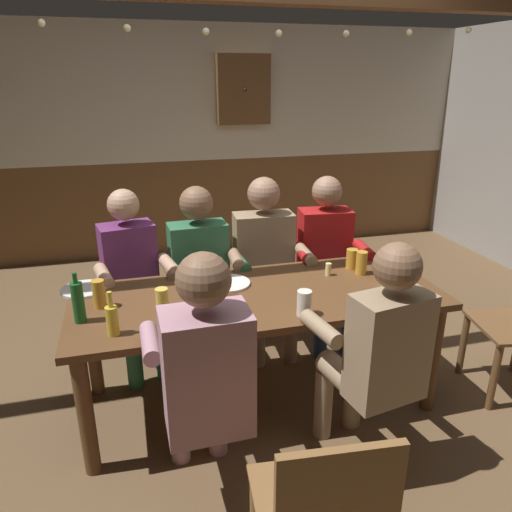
# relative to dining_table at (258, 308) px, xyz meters

# --- Properties ---
(ground_plane) EXTENTS (7.46, 7.46, 0.00)m
(ground_plane) POSITION_rel_dining_table_xyz_m (0.00, 0.12, -0.63)
(ground_plane) COLOR brown
(back_wall_upper) EXTENTS (6.22, 0.12, 1.37)m
(back_wall_upper) POSITION_rel_dining_table_xyz_m (0.00, 2.90, 1.09)
(back_wall_upper) COLOR beige
(back_wall_wainscot) EXTENTS (6.22, 0.12, 1.03)m
(back_wall_wainscot) POSITION_rel_dining_table_xyz_m (0.00, 2.90, -0.11)
(back_wall_wainscot) COLOR brown
(back_wall_wainscot) RESTS_ON ground_plane
(dining_table) EXTENTS (2.08, 0.83, 0.72)m
(dining_table) POSITION_rel_dining_table_xyz_m (0.00, 0.00, 0.00)
(dining_table) COLOR brown
(dining_table) RESTS_ON ground_plane
(person_0) EXTENTS (0.53, 0.57, 1.21)m
(person_0) POSITION_rel_dining_table_xyz_m (-0.69, 0.64, 0.03)
(person_0) COLOR #6B2D66
(person_0) RESTS_ON ground_plane
(person_1) EXTENTS (0.55, 0.55, 1.20)m
(person_1) POSITION_rel_dining_table_xyz_m (-0.23, 0.64, 0.04)
(person_1) COLOR #33724C
(person_1) RESTS_ON ground_plane
(person_2) EXTENTS (0.57, 0.52, 1.24)m
(person_2) POSITION_rel_dining_table_xyz_m (0.23, 0.65, 0.06)
(person_2) COLOR #997F60
(person_2) RESTS_ON ground_plane
(person_3) EXTENTS (0.54, 0.55, 1.22)m
(person_3) POSITION_rel_dining_table_xyz_m (0.69, 0.64, 0.05)
(person_3) COLOR #AD1919
(person_3) RESTS_ON ground_plane
(person_4) EXTENTS (0.50, 0.52, 1.26)m
(person_4) POSITION_rel_dining_table_xyz_m (-0.42, -0.65, 0.07)
(person_4) COLOR #B78493
(person_4) RESTS_ON ground_plane
(person_5) EXTENTS (0.54, 0.54, 1.23)m
(person_5) POSITION_rel_dining_table_xyz_m (0.40, -0.64, 0.04)
(person_5) COLOR #997F60
(person_5) RESTS_ON ground_plane
(table_candle) EXTENTS (0.04, 0.04, 0.08)m
(table_candle) POSITION_rel_dining_table_xyz_m (0.49, 0.15, 0.13)
(table_candle) COLOR #F9E08C
(table_candle) RESTS_ON dining_table
(plate_0) EXTENTS (0.26, 0.26, 0.01)m
(plate_0) POSITION_rel_dining_table_xyz_m (-0.96, 0.31, 0.10)
(plate_0) COLOR white
(plate_0) RESTS_ON dining_table
(plate_1) EXTENTS (0.26, 0.26, 0.01)m
(plate_1) POSITION_rel_dining_table_xyz_m (-0.14, 0.17, 0.10)
(plate_1) COLOR white
(plate_1) RESTS_ON dining_table
(bottle_0) EXTENTS (0.06, 0.06, 0.22)m
(bottle_0) POSITION_rel_dining_table_xyz_m (-0.79, -0.26, 0.17)
(bottle_0) COLOR gold
(bottle_0) RESTS_ON dining_table
(bottle_1) EXTENTS (0.06, 0.06, 0.27)m
(bottle_1) POSITION_rel_dining_table_xyz_m (-0.95, -0.09, 0.20)
(bottle_1) COLOR #195923
(bottle_1) RESTS_ON dining_table
(pint_glass_0) EXTENTS (0.07, 0.07, 0.16)m
(pint_glass_0) POSITION_rel_dining_table_xyz_m (-0.86, 0.06, 0.17)
(pint_glass_0) COLOR gold
(pint_glass_0) RESTS_ON dining_table
(pint_glass_1) EXTENTS (0.07, 0.07, 0.10)m
(pint_glass_1) POSITION_rel_dining_table_xyz_m (-0.54, -0.02, 0.14)
(pint_glass_1) COLOR #E5C64C
(pint_glass_1) RESTS_ON dining_table
(pint_glass_2) EXTENTS (0.08, 0.08, 0.15)m
(pint_glass_2) POSITION_rel_dining_table_xyz_m (-0.33, 0.09, 0.17)
(pint_glass_2) COLOR white
(pint_glass_2) RESTS_ON dining_table
(pint_glass_3) EXTENTS (0.08, 0.08, 0.14)m
(pint_glass_3) POSITION_rel_dining_table_xyz_m (0.16, -0.31, 0.16)
(pint_glass_3) COLOR white
(pint_glass_3) RESTS_ON dining_table
(pint_glass_4) EXTENTS (0.07, 0.07, 0.13)m
(pint_glass_4) POSITION_rel_dining_table_xyz_m (0.68, 0.22, 0.16)
(pint_glass_4) COLOR gold
(pint_glass_4) RESTS_ON dining_table
(pint_glass_5) EXTENTS (0.07, 0.07, 0.15)m
(pint_glass_5) POSITION_rel_dining_table_xyz_m (0.70, 0.12, 0.17)
(pint_glass_5) COLOR gold
(pint_glass_5) RESTS_ON dining_table
(pint_glass_6) EXTENTS (0.07, 0.07, 0.10)m
(pint_glass_6) POSITION_rel_dining_table_xyz_m (0.77, -0.07, 0.14)
(pint_glass_6) COLOR white
(pint_glass_6) RESTS_ON dining_table
(pint_glass_7) EXTENTS (0.08, 0.08, 0.15)m
(pint_glass_7) POSITION_rel_dining_table_xyz_m (-0.22, -0.29, 0.17)
(pint_glass_7) COLOR #4C2D19
(pint_glass_7) RESTS_ON dining_table
(wall_dart_cabinet) EXTENTS (0.56, 0.15, 0.70)m
(wall_dart_cabinet) POSITION_rel_dining_table_xyz_m (0.60, 2.77, 1.12)
(wall_dart_cabinet) COLOR brown
(string_lights) EXTENTS (4.39, 0.04, 0.14)m
(string_lights) POSITION_rel_dining_table_xyz_m (0.00, 0.32, 1.51)
(string_lights) COLOR #F9EAB2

